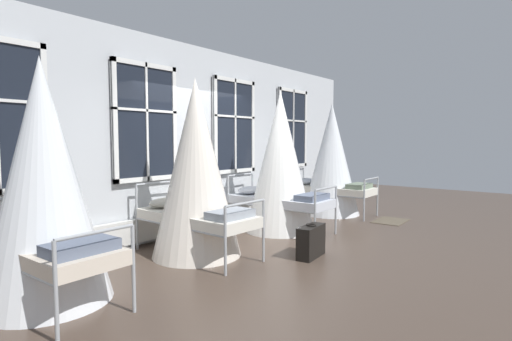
{
  "coord_description": "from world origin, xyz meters",
  "views": [
    {
      "loc": [
        -4.81,
        -4.02,
        1.62
      ],
      "look_at": [
        0.37,
        0.08,
        1.12
      ],
      "focal_mm": 28.1,
      "sensor_mm": 36.0,
      "label": 1
    }
  ],
  "objects_px": {
    "cot_third": "(280,164)",
    "suitcase_dark": "(311,241)",
    "cot_first": "(44,185)",
    "cot_second": "(196,171)",
    "cot_fourth": "(331,161)"
  },
  "relations": [
    {
      "from": "cot_third",
      "to": "suitcase_dark",
      "type": "xyz_separation_m",
      "value": [
        -1.08,
        -1.28,
        -0.97
      ]
    },
    {
      "from": "cot_third",
      "to": "suitcase_dark",
      "type": "relative_size",
      "value": 4.28
    },
    {
      "from": "cot_second",
      "to": "suitcase_dark",
      "type": "distance_m",
      "value": 1.87
    },
    {
      "from": "cot_third",
      "to": "suitcase_dark",
      "type": "height_order",
      "value": "cot_third"
    },
    {
      "from": "cot_first",
      "to": "cot_third",
      "type": "height_order",
      "value": "cot_third"
    },
    {
      "from": "cot_third",
      "to": "suitcase_dark",
      "type": "bearing_deg",
      "value": 139.11
    },
    {
      "from": "cot_first",
      "to": "cot_fourth",
      "type": "distance_m",
      "value": 6.1
    },
    {
      "from": "cot_first",
      "to": "suitcase_dark",
      "type": "distance_m",
      "value": 3.38
    },
    {
      "from": "cot_second",
      "to": "cot_fourth",
      "type": "xyz_separation_m",
      "value": [
        4.04,
        0.03,
        -0.02
      ]
    },
    {
      "from": "cot_third",
      "to": "cot_first",
      "type": "bearing_deg",
      "value": 88.99
    },
    {
      "from": "cot_first",
      "to": "cot_third",
      "type": "relative_size",
      "value": 0.98
    },
    {
      "from": "cot_first",
      "to": "cot_second",
      "type": "bearing_deg",
      "value": -90.61
    },
    {
      "from": "cot_second",
      "to": "cot_third",
      "type": "bearing_deg",
      "value": -89.53
    },
    {
      "from": "cot_third",
      "to": "suitcase_dark",
      "type": "distance_m",
      "value": 1.94
    },
    {
      "from": "suitcase_dark",
      "to": "cot_first",
      "type": "bearing_deg",
      "value": 149.77
    }
  ]
}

